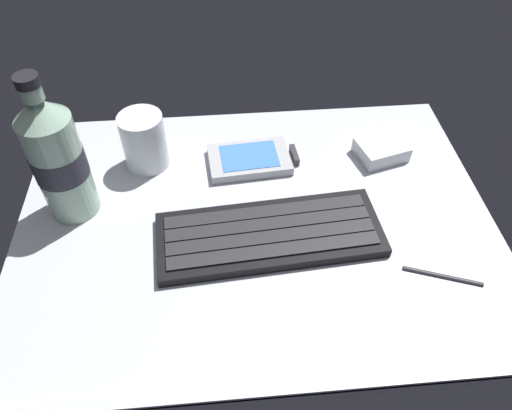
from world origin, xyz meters
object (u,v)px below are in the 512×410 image
(charger_block, at_px, (381,150))
(stylus_pen, at_px, (443,275))
(keyboard, at_px, (270,234))
(juice_cup, at_px, (144,143))
(handheld_device, at_px, (254,159))
(water_bottle, at_px, (57,158))

(charger_block, bearing_deg, stylus_pen, -85.40)
(keyboard, distance_m, juice_cup, 0.23)
(charger_block, bearing_deg, handheld_device, 179.66)
(stylus_pen, bearing_deg, keyboard, 179.00)
(charger_block, bearing_deg, water_bottle, -171.21)
(water_bottle, xyz_separation_m, stylus_pen, (0.46, -0.16, -0.09))
(keyboard, distance_m, charger_block, 0.24)
(handheld_device, relative_size, water_bottle, 0.64)
(keyboard, height_order, handheld_device, keyboard)
(handheld_device, bearing_deg, charger_block, -0.34)
(water_bottle, bearing_deg, keyboard, -16.65)
(keyboard, relative_size, water_bottle, 1.43)
(water_bottle, bearing_deg, handheld_device, 15.56)
(water_bottle, bearing_deg, stylus_pen, -18.66)
(juice_cup, bearing_deg, charger_block, -2.42)
(handheld_device, relative_size, stylus_pen, 1.39)
(charger_block, bearing_deg, juice_cup, 177.58)
(keyboard, xyz_separation_m, juice_cup, (-0.17, 0.16, 0.03))
(handheld_device, bearing_deg, water_bottle, -164.44)
(keyboard, bearing_deg, handheld_device, 93.21)
(juice_cup, distance_m, charger_block, 0.35)
(keyboard, distance_m, stylus_pen, 0.22)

